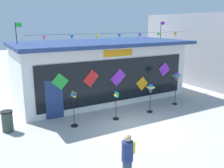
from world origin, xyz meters
name	(u,v)px	position (x,y,z in m)	size (l,w,h in m)	color
ground_plane	(136,127)	(0.00, 0.00, 0.00)	(80.00, 80.00, 0.00)	#ADAAA5
kite_shop_building	(100,69)	(0.78, 5.22, 1.86)	(10.75, 5.17, 4.87)	silver
wind_spinner_far_left	(74,105)	(-2.46, 1.54, 1.07)	(0.36, 0.34, 1.76)	black
wind_spinner_left	(116,101)	(-0.31, 1.32, 0.97)	(0.37, 0.31, 1.51)	black
wind_spinner_center_left	(150,91)	(1.82, 1.32, 1.23)	(0.34, 0.34, 1.58)	black
wind_spinner_center_right	(176,78)	(3.99, 1.67, 1.61)	(0.38, 0.38, 1.95)	black
person_near_camera	(128,159)	(-2.70, -3.38, 0.89)	(0.48, 0.43, 1.68)	#333D56
trash_bin	(7,121)	(-5.27, 2.51, 0.49)	(0.52, 0.52, 0.97)	#2D4238
neighbour_building	(205,47)	(11.01, 5.70, 2.74)	(5.14, 9.14, 5.48)	#99999E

